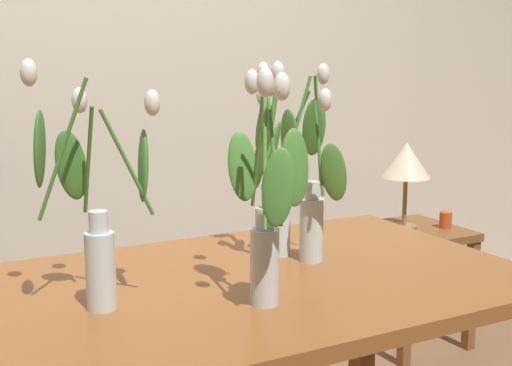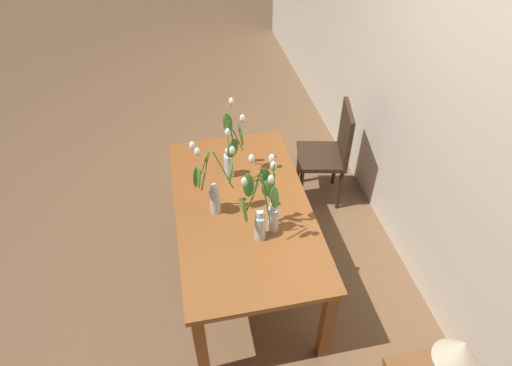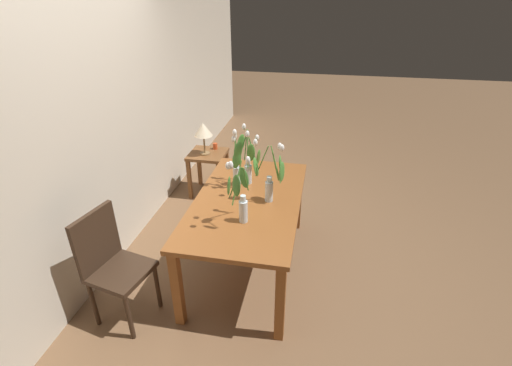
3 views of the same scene
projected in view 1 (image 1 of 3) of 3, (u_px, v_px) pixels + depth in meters
The scene contains 9 objects.
room_wall_rear at pixel (91, 50), 2.73m from camera, with size 9.00×0.10×2.70m, color beige.
dining_table at pixel (227, 315), 1.70m from camera, with size 1.60×0.90×0.74m.
tulip_vase_0 at pixel (274, 194), 1.88m from camera, with size 0.13×0.12×0.56m.
tulip_vase_1 at pixel (266, 218), 1.49m from camera, with size 0.14×0.28×0.55m.
tulip_vase_2 at pixel (95, 217), 1.48m from camera, with size 0.29×0.16×0.56m.
tulip_vase_3 at pixel (307, 181), 1.82m from camera, with size 0.23×0.24×0.56m.
side_table at pixel (412, 253), 3.03m from camera, with size 0.44×0.44×0.55m.
table_lamp at pixel (406, 163), 2.95m from camera, with size 0.22×0.22×0.40m.
pillar_candle at pixel (446, 220), 3.01m from camera, with size 0.06×0.06×0.07m, color #CC4C23.
Camera 1 is at (-0.68, -1.46, 1.29)m, focal length 45.99 mm.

